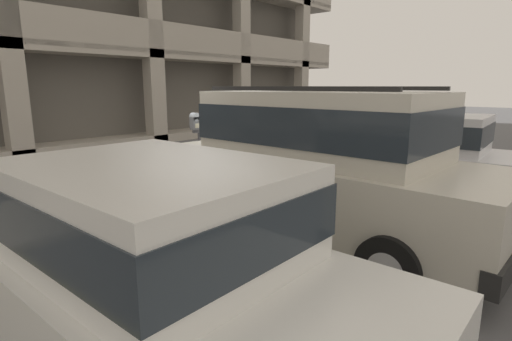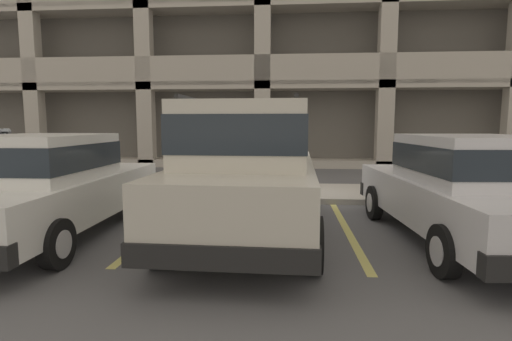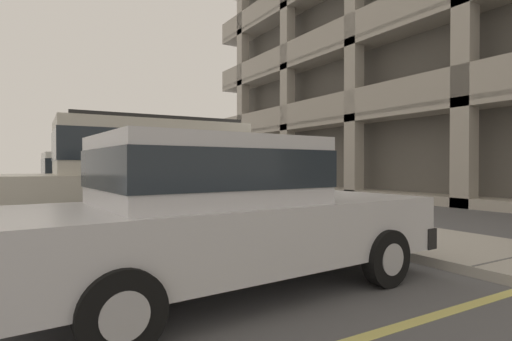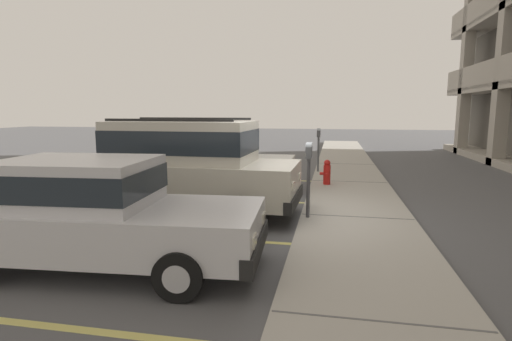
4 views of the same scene
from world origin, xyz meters
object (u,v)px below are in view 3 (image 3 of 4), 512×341
at_px(silver_suv, 153,176).
at_px(red_sedan, 102,185).
at_px(dark_hatchback, 224,210).
at_px(parking_meter_far, 180,167).
at_px(fire_hydrant, 222,194).
at_px(parking_meter_near, 289,168).

xyz_separation_m(silver_suv, red_sedan, (-2.95, -0.32, -0.27)).
relative_size(dark_hatchback, parking_meter_far, 3.11).
distance_m(dark_hatchback, fire_hydrant, 7.16).
bearing_deg(red_sedan, parking_meter_near, 42.24).
relative_size(red_sedan, parking_meter_near, 3.07).
bearing_deg(parking_meter_far, dark_hatchback, -17.24).
distance_m(parking_meter_near, fire_hydrant, 3.73).
xyz_separation_m(red_sedan, parking_meter_far, (-2.86, 2.90, 0.40)).
height_order(red_sedan, parking_meter_near, parking_meter_near).
relative_size(dark_hatchback, parking_meter_near, 3.13).
distance_m(silver_suv, red_sedan, 2.98).
bearing_deg(parking_meter_near, silver_suv, -94.80).
height_order(parking_meter_near, fire_hydrant, parking_meter_near).
distance_m(silver_suv, fire_hydrant, 4.54).
bearing_deg(fire_hydrant, silver_suv, -40.43).
xyz_separation_m(silver_suv, parking_meter_near, (0.22, 2.62, 0.12)).
height_order(red_sedan, parking_meter_far, parking_meter_far).
distance_m(red_sedan, dark_hatchback, 5.99).
xyz_separation_m(silver_suv, fire_hydrant, (-3.42, 2.92, -0.62)).
height_order(dark_hatchback, parking_meter_near, parking_meter_near).
distance_m(red_sedan, parking_meter_near, 4.35).
xyz_separation_m(parking_meter_near, parking_meter_far, (-6.03, -0.04, 0.01)).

